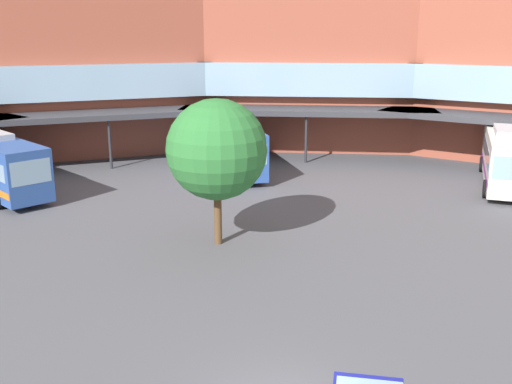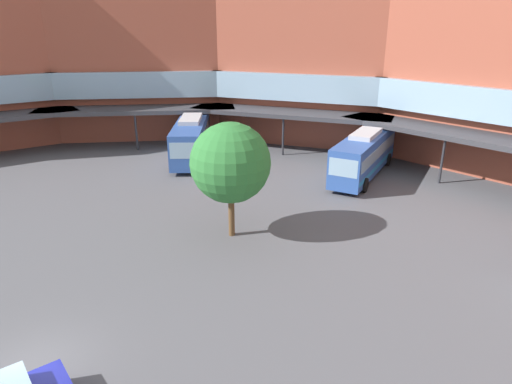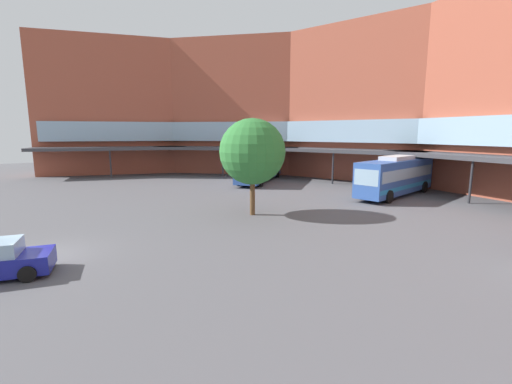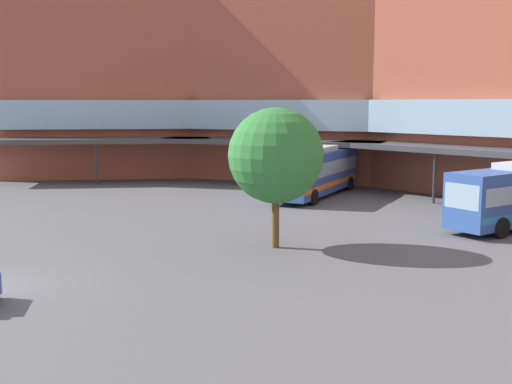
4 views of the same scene
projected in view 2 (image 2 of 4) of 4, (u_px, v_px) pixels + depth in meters
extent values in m
plane|color=#515156|center=(32.00, 370.00, 16.56)|extent=(124.34, 124.34, 0.00)
cube|color=#9E4C38|center=(495.00, 57.00, 36.62)|extent=(20.33, 10.42, 18.60)
cube|color=#8CADC6|center=(484.00, 99.00, 37.42)|extent=(18.49, 10.19, 2.60)
cube|color=#38383D|center=(455.00, 134.00, 35.44)|extent=(19.86, 8.48, 0.40)
cylinder|color=#2D2D33|center=(442.00, 160.00, 35.09)|extent=(0.20, 0.20, 3.72)
cube|color=#9E4C38|center=(304.00, 50.00, 45.84)|extent=(20.33, 10.42, 18.60)
cube|color=#8CADC6|center=(301.00, 84.00, 46.50)|extent=(18.49, 10.19, 2.60)
cube|color=#38383D|center=(288.00, 113.00, 43.43)|extent=(19.86, 8.48, 0.40)
cylinder|color=#2D2D33|center=(283.00, 136.00, 42.68)|extent=(0.20, 0.20, 3.72)
cube|color=#9E4C38|center=(138.00, 49.00, 47.83)|extent=(18.64, 17.28, 18.60)
cube|color=#8CADC6|center=(140.00, 82.00, 48.45)|extent=(17.32, 16.19, 2.60)
cube|color=#38383D|center=(137.00, 110.00, 45.15)|extent=(17.33, 15.77, 0.40)
cylinder|color=#2D2D33|center=(136.00, 132.00, 44.31)|extent=(0.20, 0.20, 3.72)
cube|color=#2D519E|center=(364.00, 154.00, 36.90)|extent=(3.59, 11.38, 3.00)
cube|color=#8CADC6|center=(365.00, 150.00, 36.77)|extent=(3.56, 10.72, 0.96)
cube|color=#267FBF|center=(363.00, 164.00, 37.19)|extent=(3.59, 11.16, 0.36)
cube|color=#8CADC6|center=(343.00, 168.00, 32.19)|extent=(2.12, 0.35, 1.32)
cube|color=#B2B2B7|center=(366.00, 134.00, 36.30)|extent=(2.11, 4.18, 0.36)
cylinder|color=black|center=(365.00, 185.00, 33.68)|extent=(0.42, 1.13, 1.10)
cylinder|color=black|center=(334.00, 180.00, 34.74)|extent=(0.42, 1.13, 1.10)
cylinder|color=black|center=(388.00, 159.00, 39.96)|extent=(0.42, 1.13, 1.10)
cylinder|color=black|center=(361.00, 156.00, 41.03)|extent=(0.42, 1.13, 1.10)
cube|color=#2D519E|center=(192.00, 137.00, 42.18)|extent=(9.25, 11.41, 3.05)
cube|color=#8CADC6|center=(191.00, 133.00, 42.05)|extent=(8.86, 10.84, 0.98)
cube|color=orange|center=(192.00, 146.00, 42.48)|extent=(9.13, 11.22, 0.37)
cube|color=#8CADC6|center=(184.00, 151.00, 36.37)|extent=(1.89, 1.42, 1.34)
cube|color=#B2B2B7|center=(191.00, 119.00, 41.58)|extent=(4.03, 4.62, 0.36)
cylinder|color=black|center=(202.00, 164.00, 38.79)|extent=(0.89, 1.07, 1.10)
cylinder|color=black|center=(172.00, 164.00, 38.72)|extent=(0.89, 1.07, 1.10)
cylinder|color=black|center=(209.00, 140.00, 46.57)|extent=(0.89, 1.07, 1.10)
cylinder|color=black|center=(184.00, 140.00, 46.50)|extent=(0.89, 1.07, 1.10)
cylinder|color=black|center=(40.00, 382.00, 15.55)|extent=(0.42, 0.70, 0.66)
cylinder|color=brown|center=(231.00, 210.00, 26.47)|extent=(0.36, 0.36, 3.24)
sphere|color=#2D7233|center=(230.00, 163.00, 25.45)|extent=(4.61, 4.61, 4.61)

